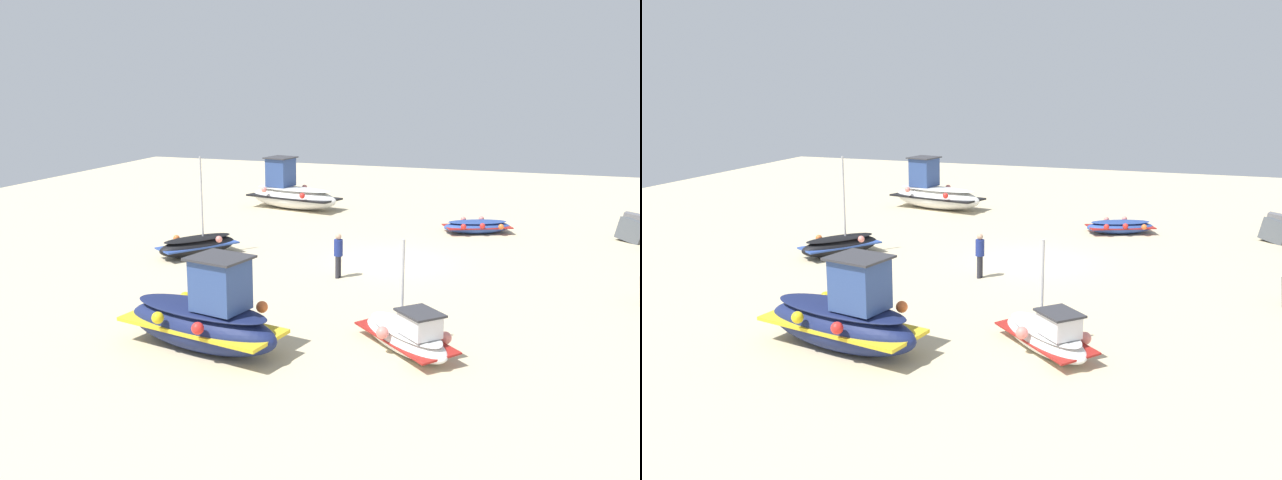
% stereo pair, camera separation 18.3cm
% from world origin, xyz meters
% --- Properties ---
extents(ground_plane, '(55.09, 55.09, 0.00)m').
position_xyz_m(ground_plane, '(0.00, 0.00, 0.00)').
color(ground_plane, beige).
extents(fishing_boat_0, '(3.24, 3.30, 2.98)m').
position_xyz_m(fishing_boat_0, '(8.66, 2.53, 0.43)').
color(fishing_boat_0, white).
rests_on(fishing_boat_0, ground_plane).
extents(fishing_boat_1, '(2.46, 3.32, 0.64)m').
position_xyz_m(fishing_boat_1, '(-6.22, 2.48, 0.31)').
color(fishing_boat_1, '#2D4C9E').
rests_on(fishing_boat_1, ground_plane).
extents(fishing_boat_2, '(3.38, 2.80, 3.94)m').
position_xyz_m(fishing_boat_2, '(1.60, -7.49, 0.43)').
color(fishing_boat_2, black).
rests_on(fishing_boat_2, ground_plane).
extents(fishing_boat_3, '(2.91, 5.36, 2.75)m').
position_xyz_m(fishing_boat_3, '(-9.04, -7.64, 0.83)').
color(fishing_boat_3, white).
rests_on(fishing_boat_3, ground_plane).
extents(fishing_boat_4, '(2.57, 4.97, 2.63)m').
position_xyz_m(fishing_boat_4, '(10.36, -2.50, 0.86)').
color(fishing_boat_4, navy).
rests_on(fishing_boat_4, ground_plane).
extents(person_walking, '(0.32, 0.32, 1.61)m').
position_xyz_m(person_walking, '(2.76, -1.26, 0.92)').
color(person_walking, '#2D2D38').
rests_on(person_walking, ground_plane).
extents(mooring_buoy_0, '(0.43, 0.43, 0.60)m').
position_xyz_m(mooring_buoy_0, '(5.97, -4.77, 0.38)').
color(mooring_buoy_0, '#3F3F42').
rests_on(mooring_buoy_0, ground_plane).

